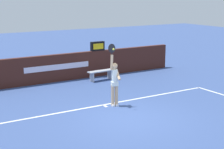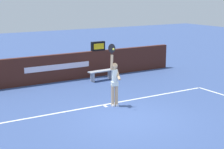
% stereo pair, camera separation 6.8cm
% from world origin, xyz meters
% --- Properties ---
extents(ground_plane, '(60.00, 60.00, 0.00)m').
position_xyz_m(ground_plane, '(0.00, 0.00, 0.00)').
color(ground_plane, '#374E85').
extents(court_lines, '(10.33, 5.85, 0.00)m').
position_xyz_m(court_lines, '(0.00, -1.03, 0.00)').
color(court_lines, white).
rests_on(court_lines, ground).
extents(back_wall, '(13.50, 0.24, 1.34)m').
position_xyz_m(back_wall, '(0.00, 6.36, 0.67)').
color(back_wall, '#421E16').
rests_on(back_wall, ground).
extents(speed_display, '(0.75, 0.19, 0.47)m').
position_xyz_m(speed_display, '(2.30, 6.36, 1.58)').
color(speed_display, black).
rests_on(speed_display, back_wall).
extents(tennis_player, '(0.46, 0.47, 2.43)m').
position_xyz_m(tennis_player, '(0.32, 1.50, 1.00)').
color(tennis_player, tan).
rests_on(tennis_player, ground).
extents(tennis_ball, '(0.07, 0.07, 0.07)m').
position_xyz_m(tennis_ball, '(0.10, 1.21, 2.26)').
color(tennis_ball, '#D1DC36').
extents(courtside_bench_far, '(1.41, 0.46, 0.50)m').
position_xyz_m(courtside_bench_far, '(1.96, 5.42, 0.37)').
color(courtside_bench_far, '#A8ACB7').
rests_on(courtside_bench_far, ground).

